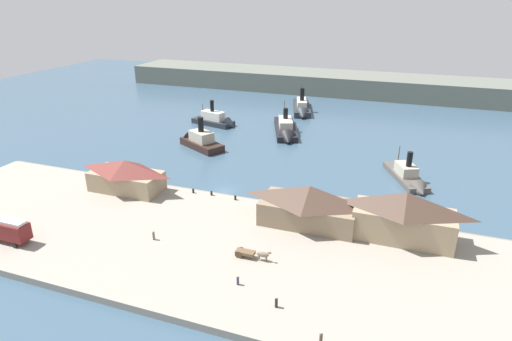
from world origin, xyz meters
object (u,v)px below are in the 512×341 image
Objects in this scene: mooring_post_east at (193,191)px; ferry_departing_north at (302,109)px; horse_cart at (252,253)px; mooring_post_center_east at (235,198)px; pedestrian_near_west_shed at (154,236)px; ferry_shed_customs_shed at (404,215)px; ferry_near_quay at (217,121)px; mooring_post_center_west at (93,174)px; ferry_shed_west_terminal at (126,175)px; street_tram at (2,227)px; ferry_mid_harbor at (409,178)px; pedestrian_at_waters_edge at (238,281)px; ferry_shed_east_terminal at (309,205)px; mooring_post_west at (211,193)px; ferry_approaching_west at (199,141)px; pedestrian_standing_center at (321,338)px; ferry_approaching_east at (286,130)px; pedestrian_walking_west at (276,303)px.

ferry_departing_north is (3.46, 76.64, -0.21)m from mooring_post_east.
horse_cart is 21.28m from mooring_post_center_east.
ferry_shed_customs_shed is at bearing 20.74° from pedestrian_near_west_shed.
ferry_near_quay reaches higher than mooring_post_center_east.
mooring_post_center_west is 0.06× the size of ferry_near_quay.
ferry_near_quay is (-4.58, 54.86, -3.12)m from ferry_shed_west_terminal.
mooring_post_center_west is 1.00× the size of mooring_post_center_east.
street_tram is at bearing -106.96° from ferry_shed_west_terminal.
street_tram is 81.78m from ferry_mid_harbor.
ferry_shed_west_terminal reaches higher than mooring_post_center_east.
ferry_shed_customs_shed is 9.91× the size of pedestrian_near_west_shed.
street_tram is at bearing -176.73° from pedestrian_at_waters_edge.
pedestrian_near_west_shed is at bearing -147.84° from ferry_shed_east_terminal.
pedestrian_at_waters_edge is 103.52m from ferry_departing_north.
mooring_post_center_west is 1.00× the size of mooring_post_west.
ferry_shed_customs_shed is 1.04× the size of ferry_approaching_west.
ferry_mid_harbor is (8.03, 56.26, -0.71)m from pedestrian_standing_center.
mooring_post_center_west is at bearing -123.03° from ferry_approaching_east.
mooring_post_east is 9.55m from mooring_post_center_east.
ferry_shed_east_terminal is 19.42× the size of mooring_post_center_west.
ferry_shed_east_terminal is 84.08m from ferry_departing_north.
street_tram is 0.57× the size of ferry_mid_harbor.
ferry_shed_east_terminal is (39.47, -0.81, 0.34)m from ferry_shed_west_terminal.
ferry_shed_east_terminal is 16.18m from ferry_shed_customs_shed.
pedestrian_walking_west is at bearing -31.00° from ferry_shed_west_terminal.
pedestrian_near_west_shed is 0.07× the size of ferry_departing_north.
pedestrian_walking_west is 1.80× the size of mooring_post_center_west.
ferry_departing_north reaches higher than ferry_mid_harbor.
ferry_mid_harbor is at bearing -6.38° from ferry_approaching_west.
ferry_shed_customs_shed is 0.67× the size of ferry_approaching_east.
ferry_approaching_west is 27.48m from ferry_approaching_east.
ferry_near_quay is at bearing -130.71° from ferry_departing_north.
ferry_approaching_west is (11.87, 29.64, 0.12)m from mooring_post_center_west.
pedestrian_near_west_shed is at bearing -71.31° from ferry_approaching_west.
ferry_shed_east_terminal is 26.29m from mooring_post_east.
pedestrian_near_west_shed is 1.07× the size of pedestrian_standing_center.
mooring_post_east is at bearing 97.47° from pedestrian_near_west_shed.
ferry_approaching_east is (24.02, -2.12, -0.17)m from ferry_near_quay.
pedestrian_walking_west is at bearing -86.39° from ferry_shed_east_terminal.
pedestrian_at_waters_edge is at bearing -63.12° from ferry_near_quay.
pedestrian_standing_center is at bearing -27.22° from pedestrian_at_waters_edge.
ferry_shed_west_terminal is 9.53× the size of pedestrian_walking_west.
ferry_shed_customs_shed reaches higher than horse_cart.
street_tram is 81.59m from ferry_approaching_east.
street_tram is 6.61× the size of pedestrian_standing_center.
street_tram reaches higher than mooring_post_west.
ferry_shed_east_terminal reaches higher than mooring_post_center_west.
mooring_post_center_west is at bearing 151.69° from pedestrian_walking_west.
pedestrian_standing_center is at bearing -28.69° from mooring_post_center_west.
pedestrian_at_waters_edge is (-5.15, -21.09, -3.08)m from ferry_shed_east_terminal.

